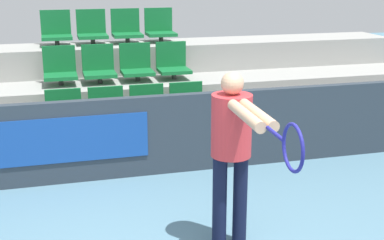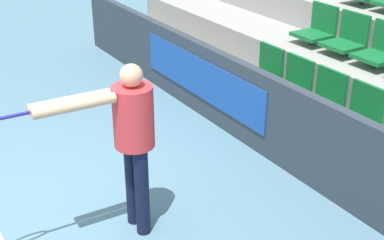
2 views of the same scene
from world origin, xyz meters
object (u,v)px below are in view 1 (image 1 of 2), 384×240
(stadium_chair_6, at_px, (136,66))
(stadium_chair_10, at_px, (126,29))
(stadium_chair_0, at_px, (64,115))
(stadium_chair_2, at_px, (148,110))
(stadium_chair_7, at_px, (173,64))
(stadium_chair_8, at_px, (56,31))
(stadium_chair_4, at_px, (60,69))
(stadium_chair_11, at_px, (160,28))
(stadium_chair_1, at_px, (107,113))
(tennis_player, at_px, (234,142))
(stadium_chair_5, at_px, (99,68))
(stadium_chair_3, at_px, (188,107))
(stadium_chair_9, at_px, (92,30))

(stadium_chair_6, height_order, stadium_chair_10, stadium_chair_10)
(stadium_chair_0, bearing_deg, stadium_chair_2, 0.00)
(stadium_chair_7, xyz_separation_m, stadium_chair_8, (-1.63, 0.90, 0.43))
(stadium_chair_4, relative_size, stadium_chair_6, 1.00)
(stadium_chair_6, relative_size, stadium_chair_10, 1.00)
(stadium_chair_11, bearing_deg, stadium_chair_4, -151.18)
(stadium_chair_2, bearing_deg, stadium_chair_8, 121.21)
(stadium_chair_2, xyz_separation_m, stadium_chair_4, (-1.09, 0.90, 0.43))
(stadium_chair_2, bearing_deg, stadium_chair_1, 180.00)
(stadium_chair_7, relative_size, tennis_player, 0.32)
(stadium_chair_2, xyz_separation_m, stadium_chair_8, (-1.09, 1.80, 0.86))
(stadium_chair_0, bearing_deg, stadium_chair_10, 58.79)
(tennis_player, bearing_deg, stadium_chair_10, 95.55)
(stadium_chair_7, height_order, stadium_chair_11, stadium_chair_11)
(stadium_chair_5, distance_m, stadium_chair_7, 1.09)
(stadium_chair_0, xyz_separation_m, stadium_chair_8, (0.00, 1.80, 0.86))
(stadium_chair_3, relative_size, stadium_chair_8, 1.00)
(stadium_chair_3, relative_size, stadium_chair_10, 1.00)
(stadium_chair_5, height_order, stadium_chair_7, same)
(stadium_chair_9, bearing_deg, stadium_chair_11, 0.00)
(stadium_chair_1, bearing_deg, stadium_chair_9, 90.00)
(stadium_chair_9, height_order, stadium_chair_11, same)
(stadium_chair_2, bearing_deg, stadium_chair_5, 121.21)
(stadium_chair_1, bearing_deg, stadium_chair_5, 90.00)
(stadium_chair_9, relative_size, stadium_chair_10, 1.00)
(stadium_chair_0, bearing_deg, stadium_chair_3, 0.00)
(stadium_chair_5, bearing_deg, stadium_chair_0, -121.21)
(stadium_chair_1, relative_size, stadium_chair_2, 1.00)
(stadium_chair_0, relative_size, tennis_player, 0.32)
(stadium_chair_0, relative_size, stadium_chair_3, 1.00)
(stadium_chair_4, bearing_deg, stadium_chair_1, -58.79)
(stadium_chair_5, bearing_deg, stadium_chair_6, 0.00)
(stadium_chair_0, xyz_separation_m, stadium_chair_6, (1.09, 0.90, 0.43))
(stadium_chair_6, distance_m, tennis_player, 3.54)
(stadium_chair_7, bearing_deg, stadium_chair_0, -151.18)
(stadium_chair_4, relative_size, stadium_chair_8, 1.00)
(stadium_chair_8, relative_size, stadium_chair_10, 1.00)
(stadium_chair_9, bearing_deg, stadium_chair_5, -90.00)
(stadium_chair_0, xyz_separation_m, stadium_chair_2, (1.09, 0.00, 0.00))
(stadium_chair_6, xyz_separation_m, stadium_chair_7, (0.54, 0.00, 0.00))
(stadium_chair_9, height_order, stadium_chair_10, same)
(stadium_chair_0, distance_m, stadium_chair_10, 2.27)
(stadium_chair_6, bearing_deg, stadium_chair_3, -58.79)
(stadium_chair_2, xyz_separation_m, stadium_chair_11, (0.54, 1.80, 0.86))
(stadium_chair_3, bearing_deg, stadium_chair_0, 180.00)
(stadium_chair_1, xyz_separation_m, stadium_chair_4, (-0.54, 0.90, 0.43))
(tennis_player, bearing_deg, stadium_chair_11, 88.52)
(stadium_chair_10, xyz_separation_m, tennis_player, (0.26, -4.43, -0.48))
(stadium_chair_6, relative_size, stadium_chair_7, 1.00)
(stadium_chair_3, relative_size, stadium_chair_11, 1.00)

